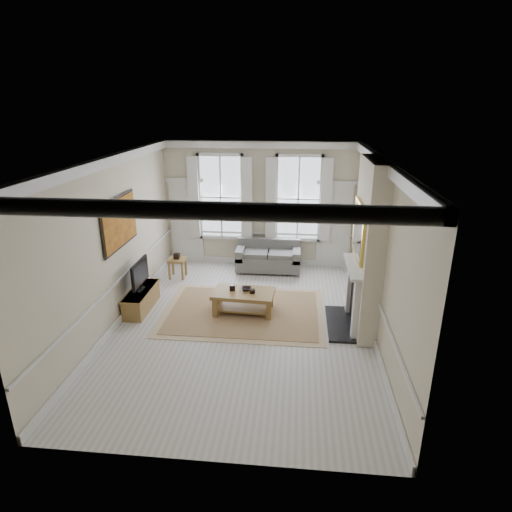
# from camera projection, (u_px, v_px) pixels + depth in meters

# --- Properties ---
(floor) EXTENTS (7.20, 7.20, 0.00)m
(floor) POSITION_uv_depth(u_px,v_px,m) (243.00, 324.00, 8.88)
(floor) COLOR #B7B5AD
(floor) RESTS_ON ground
(ceiling) EXTENTS (7.20, 7.20, 0.00)m
(ceiling) POSITION_uv_depth(u_px,v_px,m) (242.00, 158.00, 7.71)
(ceiling) COLOR white
(ceiling) RESTS_ON back_wall
(back_wall) EXTENTS (5.20, 0.00, 5.20)m
(back_wall) POSITION_uv_depth(u_px,v_px,m) (259.00, 205.00, 11.66)
(back_wall) COLOR beige
(back_wall) RESTS_ON floor
(left_wall) EXTENTS (0.00, 7.20, 7.20)m
(left_wall) POSITION_uv_depth(u_px,v_px,m) (114.00, 243.00, 8.54)
(left_wall) COLOR beige
(left_wall) RESTS_ON floor
(right_wall) EXTENTS (0.00, 7.20, 7.20)m
(right_wall) POSITION_uv_depth(u_px,v_px,m) (379.00, 252.00, 8.05)
(right_wall) COLOR beige
(right_wall) RESTS_ON floor
(window_left) EXTENTS (1.26, 0.20, 2.20)m
(window_left) POSITION_uv_depth(u_px,v_px,m) (221.00, 197.00, 11.64)
(window_left) COLOR #B2BCC6
(window_left) RESTS_ON back_wall
(window_right) EXTENTS (1.26, 0.20, 2.20)m
(window_right) POSITION_uv_depth(u_px,v_px,m) (298.00, 199.00, 11.45)
(window_right) COLOR #B2BCC6
(window_right) RESTS_ON back_wall
(door_left) EXTENTS (0.90, 0.08, 2.30)m
(door_left) POSITION_uv_depth(u_px,v_px,m) (187.00, 223.00, 12.00)
(door_left) COLOR silver
(door_left) RESTS_ON floor
(door_right) EXTENTS (0.90, 0.08, 2.30)m
(door_right) POSITION_uv_depth(u_px,v_px,m) (334.00, 227.00, 11.62)
(door_right) COLOR silver
(door_right) RESTS_ON floor
(painting) EXTENTS (0.05, 1.66, 1.06)m
(painting) POSITION_uv_depth(u_px,v_px,m) (120.00, 222.00, 8.69)
(painting) COLOR #C48021
(painting) RESTS_ON left_wall
(chimney_breast) EXTENTS (0.35, 1.70, 3.38)m
(chimney_breast) POSITION_uv_depth(u_px,v_px,m) (368.00, 248.00, 8.26)
(chimney_breast) COLOR beige
(chimney_breast) RESTS_ON floor
(hearth) EXTENTS (0.55, 1.50, 0.05)m
(hearth) POSITION_uv_depth(u_px,v_px,m) (340.00, 323.00, 8.87)
(hearth) COLOR black
(hearth) RESTS_ON floor
(fireplace) EXTENTS (0.21, 1.45, 1.33)m
(fireplace) POSITION_uv_depth(u_px,v_px,m) (353.00, 293.00, 8.61)
(fireplace) COLOR silver
(fireplace) RESTS_ON floor
(mirror) EXTENTS (0.06, 1.26, 1.06)m
(mirror) POSITION_uv_depth(u_px,v_px,m) (358.00, 230.00, 8.16)
(mirror) COLOR gold
(mirror) RESTS_ON chimney_breast
(sofa) EXTENTS (1.72, 0.83, 0.83)m
(sofa) POSITION_uv_depth(u_px,v_px,m) (269.00, 258.00, 11.64)
(sofa) COLOR #5D5D5B
(sofa) RESTS_ON floor
(side_table) EXTENTS (0.43, 0.43, 0.52)m
(side_table) POSITION_uv_depth(u_px,v_px,m) (177.00, 263.00, 11.12)
(side_table) COLOR brown
(side_table) RESTS_ON floor
(rug) EXTENTS (3.50, 2.60, 0.02)m
(rug) POSITION_uv_depth(u_px,v_px,m) (244.00, 312.00, 9.39)
(rug) COLOR olive
(rug) RESTS_ON floor
(coffee_table) EXTENTS (1.36, 0.85, 0.49)m
(coffee_table) POSITION_uv_depth(u_px,v_px,m) (243.00, 295.00, 9.26)
(coffee_table) COLOR brown
(coffee_table) RESTS_ON rug
(ceramic_pot_a) EXTENTS (0.13, 0.13, 0.13)m
(ceramic_pot_a) POSITION_uv_depth(u_px,v_px,m) (232.00, 288.00, 9.28)
(ceramic_pot_a) COLOR black
(ceramic_pot_a) RESTS_ON coffee_table
(ceramic_pot_b) EXTENTS (0.12, 0.12, 0.09)m
(ceramic_pot_b) POSITION_uv_depth(u_px,v_px,m) (252.00, 291.00, 9.15)
(ceramic_pot_b) COLOR black
(ceramic_pot_b) RESTS_ON coffee_table
(bowl) EXTENTS (0.23, 0.23, 0.06)m
(bowl) POSITION_uv_depth(u_px,v_px,m) (246.00, 289.00, 9.31)
(bowl) COLOR black
(bowl) RESTS_ON coffee_table
(tv_stand) EXTENTS (0.41, 1.29, 0.46)m
(tv_stand) POSITION_uv_depth(u_px,v_px,m) (142.00, 299.00, 9.47)
(tv_stand) COLOR brown
(tv_stand) RESTS_ON floor
(tv) EXTENTS (0.08, 0.90, 0.68)m
(tv) POSITION_uv_depth(u_px,v_px,m) (140.00, 273.00, 9.26)
(tv) COLOR black
(tv) RESTS_ON tv_stand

